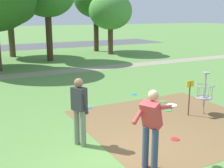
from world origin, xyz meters
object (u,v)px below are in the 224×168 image
Objects in this scene: player_waiting_left at (79,108)px; tree_far_left at (9,1)px; tree_mid_center at (110,11)px; frisbee_far_right at (134,94)px; player_foreground_watching at (151,125)px; frisbee_mid_grass at (168,110)px; frisbee_by_tee at (89,108)px; frisbee_near_basket at (163,102)px; disc_golf_basket at (203,92)px; frisbee_scattered_a at (175,139)px.

player_waiting_left is 17.18m from tree_far_left.
tree_mid_center is at bearing -16.64° from tree_far_left.
player_foreground_watching is at bearing -118.30° from frisbee_far_right.
frisbee_mid_grass is 2.25m from frisbee_far_right.
player_waiting_left is at bearing -137.32° from frisbee_far_right.
tree_mid_center is at bearing 60.19° from player_waiting_left.
player_foreground_watching is 8.12× the size of frisbee_far_right.
player_foreground_watching is at bearing -95.72° from frisbee_by_tee.
player_waiting_left is 17.07m from tree_mid_center.
player_foreground_watching and player_waiting_left have the same top height.
player_foreground_watching is 4.04m from frisbee_mid_grass.
frisbee_near_basket is at bearing -12.81° from frisbee_by_tee.
frisbee_by_tee is at bearing 143.30° from disc_golf_basket.
player_foreground_watching reaches higher than frisbee_scattered_a.
player_waiting_left is 5.03m from frisbee_far_right.
tree_mid_center is at bearing 67.15° from frisbee_far_right.
tree_mid_center is (4.77, 11.31, 3.40)m from frisbee_far_right.
frisbee_scattered_a is (1.42, 0.89, -0.98)m from player_foreground_watching.
tree_far_left is at bearing 101.29° from disc_golf_basket.
tree_far_left is (0.18, 18.59, 3.14)m from player_foreground_watching.
tree_far_left is at bearing 101.37° from frisbee_near_basket.
disc_golf_basket is at bearing -79.35° from frisbee_near_basket.
disc_golf_basket is 6.21× the size of frisbee_scattered_a.
frisbee_by_tee is at bearing -161.90° from frisbee_far_right.
disc_golf_basket is 0.23× the size of tree_far_left.
frisbee_mid_grass is at bearing 135.14° from disc_golf_basket.
frisbee_near_basket is 0.05× the size of tree_mid_center.
frisbee_scattered_a is at bearing 32.25° from player_foreground_watching.
player_waiting_left is at bearing -163.09° from frisbee_mid_grass.
frisbee_scattered_a is at bearing -123.63° from frisbee_mid_grass.
frisbee_by_tee is 0.04× the size of tree_far_left.
player_foreground_watching is 1.94m from frisbee_scattered_a.
disc_golf_basket is 0.81× the size of player_foreground_watching.
player_waiting_left is at bearing -119.81° from tree_mid_center.
tree_far_left is (-1.24, 17.70, 4.12)m from frisbee_scattered_a.
tree_mid_center reaches higher than frisbee_mid_grass.
frisbee_by_tee is 2.43m from frisbee_far_right.
frisbee_mid_grass is 14.79m from tree_mid_center.
frisbee_mid_grass is 0.05× the size of tree_mid_center.
frisbee_near_basket is at bearing -78.63° from tree_far_left.
frisbee_far_right is at bearing -112.85° from tree_mid_center.
player_foreground_watching is at bearing -62.86° from player_waiting_left.
disc_golf_basket is at bearing -105.69° from tree_mid_center.
tree_far_left reaches higher than disc_golf_basket.
disc_golf_basket is at bearing -76.26° from frisbee_far_right.
disc_golf_basket is 1.83m from frisbee_near_basket.
disc_golf_basket is 5.46× the size of frisbee_near_basket.
frisbee_far_right is (2.31, 0.75, 0.00)m from frisbee_by_tee.
player_waiting_left is at bearing -154.09° from frisbee_near_basket.
disc_golf_basket is 4.39m from player_waiting_left.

